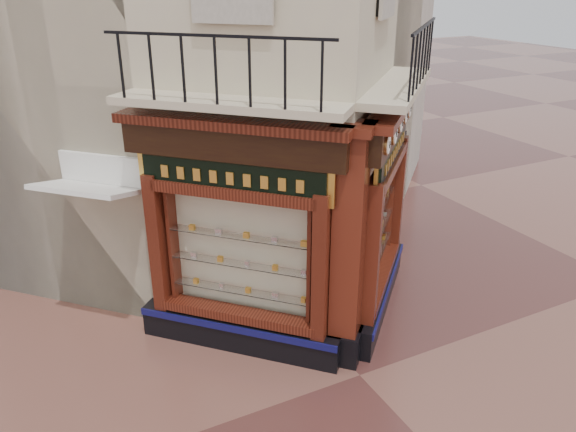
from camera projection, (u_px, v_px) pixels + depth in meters
ground at (360, 375)px, 8.94m from camera, size 80.00×80.00×0.00m
shopfront_left at (236, 243)px, 8.86m from camera, size 2.86×2.86×3.98m
shopfront_right at (383, 212)px, 10.02m from camera, size 2.86×2.86×3.98m
corner_pilaster at (348, 254)px, 8.58m from camera, size 0.85×0.85×3.98m
balcony at (319, 94)px, 8.49m from camera, size 5.94×2.97×1.03m
clock_a at (387, 144)px, 8.09m from camera, size 0.26×0.26×0.32m
clock_b at (394, 133)px, 8.70m from camera, size 0.31×0.31×0.39m
clock_c at (400, 123)px, 9.28m from camera, size 0.28×0.28×0.35m
clock_d at (405, 114)px, 9.82m from camera, size 0.28×0.28×0.34m
clock_e at (409, 108)px, 10.28m from camera, size 0.29×0.29×0.36m
awning at (107, 328)px, 10.14m from camera, size 1.79×1.79×0.29m
signboard_left at (232, 177)px, 8.35m from camera, size 2.28×2.28×0.61m
signboard_right at (392, 151)px, 9.56m from camera, size 2.10×2.10×0.56m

